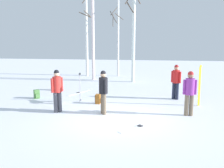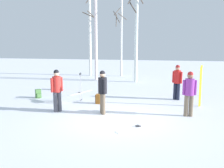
{
  "view_description": "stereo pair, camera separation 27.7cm",
  "coord_description": "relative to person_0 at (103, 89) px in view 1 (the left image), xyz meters",
  "views": [
    {
      "loc": [
        1.1,
        -8.32,
        2.75
      ],
      "look_at": [
        -0.54,
        1.55,
        1.0
      ],
      "focal_mm": 37.66,
      "sensor_mm": 36.0,
      "label": 1
    },
    {
      "loc": [
        1.37,
        -8.27,
        2.75
      ],
      "look_at": [
        -0.54,
        1.55,
        1.0
      ],
      "focal_mm": 37.66,
      "sensor_mm": 36.0,
      "label": 2
    }
  ],
  "objects": [
    {
      "name": "backpack_1",
      "position": [
        -3.6,
        4.15,
        -0.77
      ],
      "size": [
        0.32,
        0.34,
        0.44
      ],
      "color": "red",
      "rests_on": "ground_plane"
    },
    {
      "name": "backpack_0",
      "position": [
        -3.83,
        2.02,
        -0.77
      ],
      "size": [
        0.34,
        0.35,
        0.44
      ],
      "color": "#4C7F3F",
      "rests_on": "ground_plane"
    },
    {
      "name": "ski_pair_lying_0",
      "position": [
        1.47,
        -1.25,
        -0.97
      ],
      "size": [
        1.28,
        1.36,
        0.05
      ],
      "color": "white",
      "rests_on": "ground_plane"
    },
    {
      "name": "dog",
      "position": [
        -2.48,
        1.37,
        -0.59
      ],
      "size": [
        0.56,
        0.75,
        0.57
      ],
      "color": "beige",
      "rests_on": "ground_plane"
    },
    {
      "name": "ski_pair_lying_1",
      "position": [
        -2.13,
        3.58,
        -0.97
      ],
      "size": [
        0.85,
        1.75,
        0.05
      ],
      "color": "white",
      "rests_on": "ground_plane"
    },
    {
      "name": "birch_tree_1",
      "position": [
        -2.46,
        8.31,
        3.12
      ],
      "size": [
        1.81,
        1.8,
        7.81
      ],
      "color": "silver",
      "rests_on": "ground_plane"
    },
    {
      "name": "ski_poles_0",
      "position": [
        -1.48,
        1.74,
        -0.24
      ],
      "size": [
        0.07,
        0.25,
        1.38
      ],
      "color": "#B2B2BC",
      "rests_on": "ground_plane"
    },
    {
      "name": "ground_plane",
      "position": [
        0.69,
        -0.41,
        -0.98
      ],
      "size": [
        60.0,
        60.0,
        0.0
      ],
      "primitive_type": "plane",
      "color": "white"
    },
    {
      "name": "birch_tree_0",
      "position": [
        -3.57,
        10.54,
        2.92
      ],
      "size": [
        1.6,
        1.37,
        7.38
      ],
      "color": "silver",
      "rests_on": "ground_plane"
    },
    {
      "name": "person_0",
      "position": [
        0.0,
        0.0,
        0.0
      ],
      "size": [
        0.34,
        0.46,
        1.72
      ],
      "color": "#72604C",
      "rests_on": "ground_plane"
    },
    {
      "name": "birch_tree_3",
      "position": [
        0.54,
        7.92,
        2.43
      ],
      "size": [
        1.06,
        1.09,
        6.58
      ],
      "color": "white",
      "rests_on": "ground_plane"
    },
    {
      "name": "person_3",
      "position": [
        -1.87,
        -0.05,
        0.0
      ],
      "size": [
        0.37,
        0.42,
        1.72
      ],
      "color": "#4C4C56",
      "rests_on": "ground_plane"
    },
    {
      "name": "backpack_2",
      "position": [
        -0.55,
        1.5,
        -0.77
      ],
      "size": [
        0.29,
        0.26,
        0.44
      ],
      "color": "#99591E",
      "rests_on": "ground_plane"
    },
    {
      "name": "birch_tree_2",
      "position": [
        -0.95,
        10.71,
        2.67
      ],
      "size": [
        1.17,
        1.35,
        7.09
      ],
      "color": "silver",
      "rests_on": "ground_plane"
    },
    {
      "name": "ski_pair_planted_0",
      "position": [
        3.92,
        1.86,
        -0.08
      ],
      "size": [
        0.14,
        0.14,
        1.82
      ],
      "color": "yellow",
      "rests_on": "ground_plane"
    },
    {
      "name": "person_2",
      "position": [
        3.27,
        0.32,
        0.0
      ],
      "size": [
        0.52,
        0.34,
        1.72
      ],
      "color": "#72604C",
      "rests_on": "ground_plane"
    },
    {
      "name": "person_1",
      "position": [
        3.02,
        2.98,
        0.0
      ],
      "size": [
        0.45,
        0.34,
        1.72
      ],
      "color": "#1E2338",
      "rests_on": "ground_plane"
    }
  ]
}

